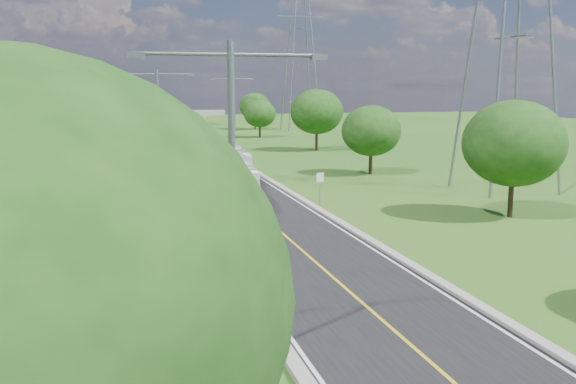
{
  "coord_description": "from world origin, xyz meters",
  "views": [
    {
      "loc": [
        -9.34,
        -6.8,
        8.7
      ],
      "look_at": [
        -0.39,
        26.37,
        3.0
      ],
      "focal_mm": 40.0,
      "sensor_mm": 36.0,
      "label": 1
    }
  ],
  "objects": [
    {
      "name": "tree_le",
      "position": [
        -14.5,
        98.0,
        4.33
      ],
      "size": [
        5.88,
        5.88,
        6.84
      ],
      "color": "black",
      "rests_on": "ground"
    },
    {
      "name": "tree_re",
      "position": [
        14.5,
        100.0,
        4.02
      ],
      "size": [
        5.46,
        5.46,
        6.35
      ],
      "color": "black",
      "rests_on": "ground"
    },
    {
      "name": "power_tower_near",
      "position": [
        22.0,
        40.0,
        14.01
      ],
      "size": [
        9.0,
        6.4,
        28.0
      ],
      "color": "slate",
      "rests_on": "ground"
    },
    {
      "name": "speed_limit_sign",
      "position": [
        5.2,
        37.98,
        1.6
      ],
      "size": [
        0.55,
        0.09,
        2.4
      ],
      "color": "slate",
      "rests_on": "ground"
    },
    {
      "name": "bus_outbound",
      "position": [
        0.8,
        51.88,
        1.62
      ],
      "size": [
        2.99,
        11.25,
        3.11
      ],
      "primitive_type": "imported",
      "rotation": [
        0.0,
        0.0,
        3.11
      ],
      "color": "white",
      "rests_on": "road"
    },
    {
      "name": "curb_right",
      "position": [
        4.25,
        66.0,
        0.11
      ],
      "size": [
        0.5,
        150.0,
        0.22
      ],
      "primitive_type": "cube",
      "color": "gray",
      "rests_on": "ground"
    },
    {
      "name": "power_tower_far",
      "position": [
        26.0,
        115.0,
        14.01
      ],
      "size": [
        9.0,
        6.4,
        28.0
      ],
      "color": "slate",
      "rests_on": "ground"
    },
    {
      "name": "road",
      "position": [
        0.0,
        66.0,
        0.03
      ],
      "size": [
        8.0,
        150.0,
        0.06
      ],
      "primitive_type": "cube",
      "color": "black",
      "rests_on": "ground"
    },
    {
      "name": "curb_left",
      "position": [
        -4.25,
        66.0,
        0.11
      ],
      "size": [
        0.5,
        150.0,
        0.22
      ],
      "primitive_type": "cube",
      "color": "gray",
      "rests_on": "ground"
    },
    {
      "name": "tree_ld",
      "position": [
        -17.0,
        74.0,
        4.95
      ],
      "size": [
        6.72,
        6.72,
        7.82
      ],
      "color": "black",
      "rests_on": "ground"
    },
    {
      "name": "bus_inbound",
      "position": [
        -1.09,
        40.01,
        1.78
      ],
      "size": [
        4.13,
        12.6,
        3.45
      ],
      "primitive_type": "imported",
      "rotation": [
        0.0,
        0.0,
        -0.1
      ],
      "color": "white",
      "rests_on": "road"
    },
    {
      "name": "tree_rb",
      "position": [
        16.0,
        30.0,
        4.95
      ],
      "size": [
        6.72,
        6.72,
        7.82
      ],
      "color": "black",
      "rests_on": "ground"
    },
    {
      "name": "ground",
      "position": [
        0.0,
        60.0,
        0.0
      ],
      "size": [
        260.0,
        260.0,
        0.0
      ],
      "primitive_type": "plane",
      "color": "#235919",
      "rests_on": "ground"
    },
    {
      "name": "tree_rc",
      "position": [
        15.0,
        52.0,
        4.33
      ],
      "size": [
        5.88,
        5.88,
        6.84
      ],
      "color": "black",
      "rests_on": "ground"
    },
    {
      "name": "tree_rd",
      "position": [
        17.0,
        76.0,
        5.27
      ],
      "size": [
        7.14,
        7.14,
        8.3
      ],
      "color": "black",
      "rests_on": "ground"
    },
    {
      "name": "tree_rf",
      "position": [
        18.0,
        120.0,
        4.64
      ],
      "size": [
        6.3,
        6.3,
        7.33
      ],
      "color": "black",
      "rests_on": "ground"
    },
    {
      "name": "streetlight_far_right",
      "position": [
        6.0,
        78.0,
        5.94
      ],
      "size": [
        5.9,
        0.25,
        10.0
      ],
      "color": "slate",
      "rests_on": "ground"
    },
    {
      "name": "overpass",
      "position": [
        0.0,
        140.0,
        2.41
      ],
      "size": [
        30.0,
        3.0,
        3.2
      ],
      "color": "gray",
      "rests_on": "ground"
    },
    {
      "name": "streetlight_mid_left",
      "position": [
        -6.0,
        45.0,
        5.94
      ],
      "size": [
        5.9,
        0.25,
        10.0
      ],
      "color": "slate",
      "rests_on": "ground"
    },
    {
      "name": "tree_lc",
      "position": [
        -15.0,
        50.0,
        5.58
      ],
      "size": [
        7.56,
        7.56,
        8.79
      ],
      "color": "black",
      "rests_on": "ground"
    },
    {
      "name": "streetlight_near_left",
      "position": [
        -6.0,
        12.0,
        5.94
      ],
      "size": [
        5.9,
        0.25,
        10.0
      ],
      "color": "slate",
      "rests_on": "ground"
    }
  ]
}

